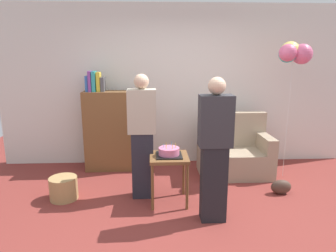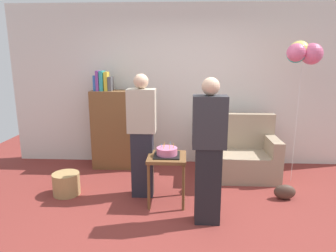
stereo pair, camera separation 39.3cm
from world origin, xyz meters
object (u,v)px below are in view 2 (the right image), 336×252
object	(u,v)px
couch	(240,155)
wicker_basket	(66,184)
bookshelf	(117,128)
person_holding_cake	(209,151)
balloon_bunch	(302,53)
handbag	(285,192)
side_table	(167,163)
person_blowing_candles	(142,136)
birthday_cake	(167,152)

from	to	relation	value
couch	wicker_basket	world-z (taller)	couch
bookshelf	wicker_basket	world-z (taller)	bookshelf
person_holding_cake	balloon_bunch	distance (m)	2.06
bookshelf	person_holding_cake	world-z (taller)	person_holding_cake
couch	handbag	distance (m)	0.94
side_table	person_blowing_candles	xyz separation A→B (m)	(-0.34, 0.19, 0.31)
handbag	balloon_bunch	world-z (taller)	balloon_bunch
birthday_cake	handbag	world-z (taller)	birthday_cake
bookshelf	birthday_cake	world-z (taller)	bookshelf
wicker_basket	balloon_bunch	bearing A→B (deg)	10.33
birthday_cake	person_blowing_candles	bearing A→B (deg)	150.97
person_blowing_candles	person_holding_cake	bearing A→B (deg)	-53.70
side_table	handbag	xyz separation A→B (m)	(1.54, 0.15, -0.43)
birthday_cake	balloon_bunch	xyz separation A→B (m)	(1.81, 0.73, 1.21)
handbag	balloon_bunch	distance (m)	1.90
birthday_cake	wicker_basket	size ratio (longest dim) A/B	0.89
bookshelf	person_blowing_candles	xyz separation A→B (m)	(0.58, -1.07, 0.15)
couch	balloon_bunch	world-z (taller)	balloon_bunch
bookshelf	wicker_basket	xyz separation A→B (m)	(-0.47, -1.11, -0.53)
person_holding_cake	balloon_bunch	size ratio (longest dim) A/B	0.79
person_blowing_candles	person_holding_cake	distance (m)	1.03
couch	wicker_basket	bearing A→B (deg)	-162.15
wicker_basket	balloon_bunch	xyz separation A→B (m)	(3.19, 0.58, 1.74)
birthday_cake	balloon_bunch	size ratio (longest dim) A/B	0.16
bookshelf	person_holding_cake	xyz separation A→B (m)	(1.39, -1.70, 0.15)
person_holding_cake	wicker_basket	bearing A→B (deg)	-14.33
birthday_cake	wicker_basket	distance (m)	1.48
couch	birthday_cake	bearing A→B (deg)	-139.07
bookshelf	birthday_cake	size ratio (longest dim) A/B	5.06
side_table	bookshelf	bearing A→B (deg)	126.10
bookshelf	person_blowing_candles	world-z (taller)	person_blowing_candles
person_blowing_candles	person_holding_cake	size ratio (longest dim) A/B	1.00
person_holding_cake	wicker_basket	world-z (taller)	person_holding_cake
birthday_cake	person_holding_cake	distance (m)	0.68
bookshelf	handbag	bearing A→B (deg)	-24.11
person_blowing_candles	person_holding_cake	xyz separation A→B (m)	(0.82, -0.64, 0.00)
person_holding_cake	balloon_bunch	bearing A→B (deg)	-134.87
bookshelf	birthday_cake	distance (m)	1.55
wicker_basket	birthday_cake	bearing A→B (deg)	-6.13
handbag	wicker_basket	bearing A→B (deg)	-179.89
handbag	bookshelf	bearing A→B (deg)	155.89
side_table	wicker_basket	xyz separation A→B (m)	(-1.38, 0.15, -0.38)
handbag	person_holding_cake	bearing A→B (deg)	-150.42
person_blowing_candles	wicker_basket	size ratio (longest dim) A/B	4.53
couch	side_table	xyz separation A→B (m)	(-1.09, -0.94, 0.19)
bookshelf	side_table	world-z (taller)	bookshelf
bookshelf	balloon_bunch	xyz separation A→B (m)	(2.72, -0.53, 1.21)
wicker_basket	handbag	bearing A→B (deg)	0.11
couch	birthday_cake	distance (m)	1.48
side_table	person_holding_cake	world-z (taller)	person_holding_cake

